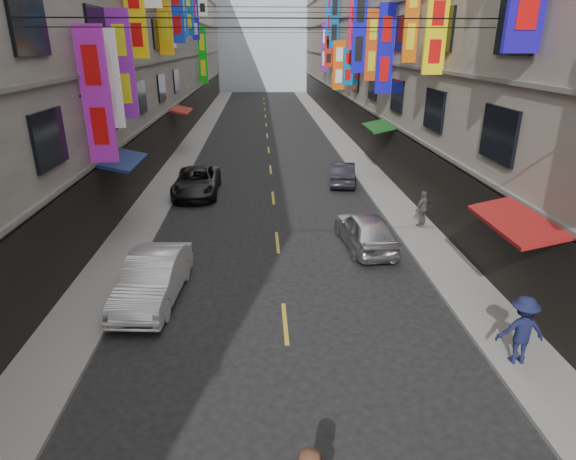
{
  "coord_description": "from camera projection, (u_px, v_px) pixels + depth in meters",
  "views": [
    {
      "loc": [
        -0.6,
        6.14,
        7.49
      ],
      "look_at": [
        -0.17,
        13.67,
        4.55
      ],
      "focal_mm": 30.0,
      "sensor_mm": 36.0,
      "label": 1
    }
  ],
  "objects": [
    {
      "name": "sidewalk_left",
      "position": [
        188.0,
        150.0,
        35.77
      ],
      "size": [
        2.0,
        90.0,
        0.12
      ],
      "primitive_type": "cube",
      "color": "slate",
      "rests_on": "ground"
    },
    {
      "name": "sidewalk_right",
      "position": [
        348.0,
        148.0,
        36.41
      ],
      "size": [
        2.0,
        90.0,
        0.12
      ],
      "primitive_type": "cube",
      "color": "slate",
      "rests_on": "ground"
    },
    {
      "name": "building_row_left",
      "position": [
        87.0,
        11.0,
        32.03
      ],
      "size": [
        10.14,
        90.0,
        19.0
      ],
      "color": "gray",
      "rests_on": "ground"
    },
    {
      "name": "building_row_right",
      "position": [
        439.0,
        12.0,
        33.31
      ],
      "size": [
        10.14,
        90.0,
        19.0
      ],
      "color": "gray",
      "rests_on": "ground"
    },
    {
      "name": "haze_block",
      "position": [
        262.0,
        20.0,
        78.64
      ],
      "size": [
        18.0,
        8.0,
        22.0
      ],
      "primitive_type": "cube",
      "color": "silver",
      "rests_on": "ground"
    },
    {
      "name": "shop_signage",
      "position": [
        266.0,
        10.0,
        25.86
      ],
      "size": [
        14.0,
        55.0,
        11.95
      ],
      "color": "#110EA4",
      "rests_on": "ground"
    },
    {
      "name": "street_awnings",
      "position": [
        245.0,
        158.0,
        20.07
      ],
      "size": [
        13.99,
        35.2,
        0.41
      ],
      "color": "#124419",
      "rests_on": "ground"
    },
    {
      "name": "overhead_cables",
      "position": [
        271.0,
        12.0,
        21.76
      ],
      "size": [
        14.0,
        38.04,
        1.24
      ],
      "color": "black",
      "rests_on": "ground"
    },
    {
      "name": "lane_markings",
      "position": [
        269.0,
        159.0,
        33.32
      ],
      "size": [
        0.12,
        80.2,
        0.01
      ],
      "color": "gold",
      "rests_on": "ground"
    },
    {
      "name": "scooter_far_right",
      "position": [
        364.0,
        233.0,
        19.11
      ],
      "size": [
        0.62,
        1.79,
        1.14
      ],
      "rotation": [
        0.0,
        0.0,
        2.96
      ],
      "color": "black",
      "rests_on": "ground"
    },
    {
      "name": "car_left_mid",
      "position": [
        153.0,
        278.0,
        14.81
      ],
      "size": [
        1.89,
        4.53,
        1.46
      ],
      "primitive_type": "imported",
      "rotation": [
        0.0,
        0.0,
        -0.08
      ],
      "color": "silver",
      "rests_on": "ground"
    },
    {
      "name": "car_left_far",
      "position": [
        197.0,
        182.0,
        25.34
      ],
      "size": [
        2.28,
        4.89,
        1.35
      ],
      "primitive_type": "imported",
      "rotation": [
        0.0,
        0.0,
        0.01
      ],
      "color": "black",
      "rests_on": "ground"
    },
    {
      "name": "car_right_mid",
      "position": [
        365.0,
        230.0,
        18.66
      ],
      "size": [
        2.06,
        4.34,
        1.43
      ],
      "primitive_type": "imported",
      "rotation": [
        0.0,
        0.0,
        3.23
      ],
      "color": "silver",
      "rests_on": "ground"
    },
    {
      "name": "car_right_far",
      "position": [
        342.0,
        173.0,
        27.22
      ],
      "size": [
        1.91,
        3.98,
        1.26
      ],
      "primitive_type": "imported",
      "rotation": [
        0.0,
        0.0,
        2.98
      ],
      "color": "#2A2931",
      "rests_on": "ground"
    },
    {
      "name": "pedestrian_rnear",
      "position": [
        522.0,
        330.0,
        11.64
      ],
      "size": [
        1.18,
        0.66,
        1.78
      ],
      "primitive_type": "imported",
      "rotation": [
        0.0,
        0.0,
        3.08
      ],
      "color": "#161A3E",
      "rests_on": "sidewalk_right"
    },
    {
      "name": "pedestrian_rfar",
      "position": [
        423.0,
        209.0,
        20.51
      ],
      "size": [
        1.06,
        0.95,
        1.57
      ],
      "primitive_type": "imported",
      "rotation": [
        0.0,
        0.0,
        3.74
      ],
      "color": "#535456",
      "rests_on": "sidewalk_right"
    }
  ]
}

